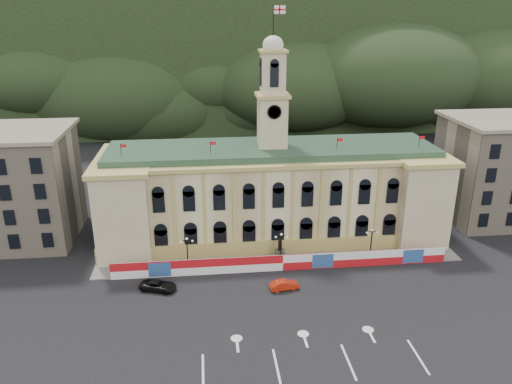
{
  "coord_description": "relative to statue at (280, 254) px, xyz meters",
  "views": [
    {
      "loc": [
        -11.02,
        -49.66,
        36.74
      ],
      "look_at": [
        -3.68,
        18.0,
        11.46
      ],
      "focal_mm": 35.0,
      "sensor_mm": 36.0,
      "label": 1
    }
  ],
  "objects": [
    {
      "name": "city_hall",
      "position": [
        0.0,
        9.63,
        6.66
      ],
      "size": [
        56.2,
        17.6,
        37.1
      ],
      "color": "beige",
      "rests_on": "ground"
    },
    {
      "name": "lamp_left",
      "position": [
        -14.0,
        -1.0,
        1.89
      ],
      "size": [
        1.96,
        0.44,
        5.15
      ],
      "color": "black",
      "rests_on": "ground"
    },
    {
      "name": "black_suv",
      "position": [
        -18.0,
        -6.6,
        -0.49
      ],
      "size": [
        5.25,
        6.38,
        1.4
      ],
      "primitive_type": "imported",
      "rotation": [
        0.0,
        0.0,
        1.26
      ],
      "color": "black",
      "rests_on": "ground"
    },
    {
      "name": "hoarding_fence",
      "position": [
        0.06,
        -2.93,
        0.06
      ],
      "size": [
        50.0,
        0.44,
        2.5
      ],
      "color": "red",
      "rests_on": "ground"
    },
    {
      "name": "lamp_right",
      "position": [
        14.0,
        -1.0,
        1.89
      ],
      "size": [
        1.96,
        0.44,
        5.15
      ],
      "color": "black",
      "rests_on": "ground"
    },
    {
      "name": "red_sedan",
      "position": [
        -0.63,
        -8.27,
        -0.51
      ],
      "size": [
        2.74,
        4.57,
        1.35
      ],
      "primitive_type": "imported",
      "rotation": [
        0.0,
        0.0,
        1.73
      ],
      "color": "red",
      "rests_on": "ground"
    },
    {
      "name": "side_building_left",
      "position": [
        -43.0,
        12.93,
        8.14
      ],
      "size": [
        21.0,
        17.0,
        18.6
      ],
      "color": "tan",
      "rests_on": "ground"
    },
    {
      "name": "lamp_center",
      "position": [
        0.0,
        -1.0,
        1.89
      ],
      "size": [
        1.96,
        0.44,
        5.15
      ],
      "color": "black",
      "rests_on": "ground"
    },
    {
      "name": "lane_markings",
      "position": [
        0.0,
        -23.0,
        -1.18
      ],
      "size": [
        26.0,
        10.0,
        0.02
      ],
      "primitive_type": null,
      "color": "white",
      "rests_on": "ground"
    },
    {
      "name": "statue",
      "position": [
        0.0,
        0.0,
        0.0
      ],
      "size": [
        1.4,
        1.4,
        3.72
      ],
      "color": "#595651",
      "rests_on": "ground"
    },
    {
      "name": "ground",
      "position": [
        0.0,
        -18.0,
        -1.19
      ],
      "size": [
        260.0,
        260.0,
        0.0
      ],
      "primitive_type": "plane",
      "color": "black",
      "rests_on": "ground"
    },
    {
      "name": "side_building_right",
      "position": [
        43.0,
        12.93,
        8.14
      ],
      "size": [
        21.0,
        17.0,
        18.6
      ],
      "color": "tan",
      "rests_on": "ground"
    },
    {
      "name": "pavement",
      "position": [
        0.0,
        -0.25,
        -1.11
      ],
      "size": [
        56.0,
        5.5,
        0.16
      ],
      "primitive_type": "cube",
      "color": "slate",
      "rests_on": "ground"
    },
    {
      "name": "hill_ridge",
      "position": [
        0.03,
        103.99,
        18.3
      ],
      "size": [
        230.0,
        80.0,
        64.0
      ],
      "color": "black",
      "rests_on": "ground"
    }
  ]
}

